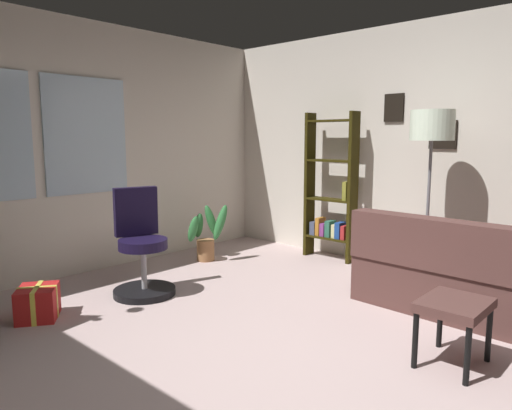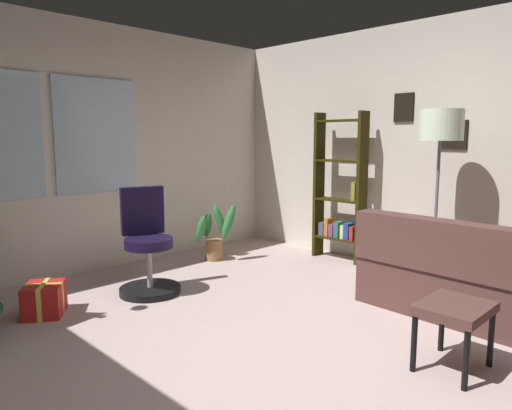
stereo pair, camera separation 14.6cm
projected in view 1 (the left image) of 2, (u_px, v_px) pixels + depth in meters
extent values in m
cube|color=#BCA3A1|center=(318.00, 373.00, 2.97)|extent=(5.04, 6.10, 0.10)
cube|color=beige|center=(73.00, 149.00, 4.83)|extent=(5.04, 0.10, 2.64)
cube|color=silver|center=(86.00, 136.00, 4.87)|extent=(0.90, 0.03, 1.20)
cube|color=beige|center=(469.00, 149.00, 4.65)|extent=(0.10, 6.10, 2.64)
cube|color=black|center=(443.00, 135.00, 4.75)|extent=(0.02, 0.28, 0.29)
cube|color=black|center=(394.00, 108.00, 5.07)|extent=(0.02, 0.22, 0.30)
cube|color=#50312D|center=(473.00, 288.00, 3.85)|extent=(0.95, 1.82, 0.40)
cube|color=#50312D|center=(459.00, 248.00, 3.54)|extent=(0.28, 1.79, 0.40)
cube|color=#50312D|center=(384.00, 238.00, 4.38)|extent=(0.88, 0.18, 0.20)
cube|color=red|center=(397.00, 238.00, 4.03)|extent=(0.17, 0.41, 0.40)
cube|color=beige|center=(445.00, 246.00, 3.73)|extent=(0.24, 0.42, 0.41)
cube|color=#50312D|center=(455.00, 305.00, 2.92)|extent=(0.46, 0.37, 0.06)
cylinder|color=black|center=(467.00, 356.00, 2.70)|extent=(0.04, 0.04, 0.36)
cylinder|color=black|center=(489.00, 334.00, 3.00)|extent=(0.04, 0.04, 0.36)
cylinder|color=black|center=(415.00, 340.00, 2.91)|extent=(0.04, 0.04, 0.36)
cylinder|color=black|center=(440.00, 322.00, 3.21)|extent=(0.04, 0.04, 0.36)
cube|color=red|center=(38.00, 303.00, 3.72)|extent=(0.42, 0.43, 0.26)
cube|color=#EAD84C|center=(38.00, 303.00, 3.72)|extent=(0.22, 0.30, 0.27)
cube|color=#EAD84C|center=(38.00, 303.00, 3.72)|extent=(0.26, 0.20, 0.27)
cylinder|color=black|center=(145.00, 292.00, 4.29)|extent=(0.56, 0.56, 0.06)
cylinder|color=#B2B2B7|center=(144.00, 266.00, 4.26)|extent=(0.05, 0.05, 0.42)
cylinder|color=black|center=(143.00, 244.00, 4.23)|extent=(0.44, 0.44, 0.09)
cube|color=black|center=(136.00, 211.00, 4.35)|extent=(0.40, 0.20, 0.45)
cube|color=black|center=(353.00, 189.00, 5.28)|extent=(0.18, 0.04, 1.72)
cube|color=black|center=(310.00, 185.00, 5.68)|extent=(0.18, 0.04, 1.72)
cube|color=black|center=(329.00, 238.00, 5.57)|extent=(0.18, 0.56, 0.02)
cube|color=black|center=(330.00, 200.00, 5.50)|extent=(0.18, 0.56, 0.02)
cube|color=black|center=(331.00, 161.00, 5.43)|extent=(0.18, 0.56, 0.02)
cube|color=black|center=(332.00, 121.00, 5.37)|extent=(0.18, 0.56, 0.02)
cube|color=#A42326|center=(346.00, 232.00, 5.42)|extent=(0.16, 0.05, 0.16)
cube|color=navy|center=(340.00, 230.00, 5.47)|extent=(0.15, 0.07, 0.19)
cube|color=beige|center=(336.00, 231.00, 5.51)|extent=(0.14, 0.05, 0.16)
cube|color=#295F49|center=(330.00, 229.00, 5.56)|extent=(0.15, 0.07, 0.19)
cube|color=#793478|center=(325.00, 229.00, 5.61)|extent=(0.15, 0.06, 0.15)
cube|color=#B16F24|center=(320.00, 226.00, 5.65)|extent=(0.15, 0.05, 0.21)
cube|color=#404860|center=(316.00, 228.00, 5.69)|extent=(0.16, 0.07, 0.16)
cube|color=olive|center=(347.00, 191.00, 5.36)|extent=(0.14, 0.05, 0.21)
cylinder|color=slate|center=(424.00, 285.00, 4.53)|extent=(0.28, 0.28, 0.03)
cylinder|color=slate|center=(428.00, 214.00, 4.43)|extent=(0.03, 0.03, 1.37)
cylinder|color=white|center=(432.00, 125.00, 4.31)|extent=(0.40, 0.40, 0.28)
cylinder|color=#97663F|center=(206.00, 250.00, 5.48)|extent=(0.21, 0.21, 0.25)
ellipsoid|color=#2E7238|center=(211.00, 221.00, 5.57)|extent=(0.20, 0.22, 0.42)
ellipsoid|color=#2E7238|center=(220.00, 222.00, 5.41)|extent=(0.28, 0.17, 0.44)
ellipsoid|color=#2E7238|center=(193.00, 229.00, 5.31)|extent=(0.14, 0.17, 0.33)
ellipsoid|color=#2E7238|center=(199.00, 225.00, 5.56)|extent=(0.12, 0.16, 0.31)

